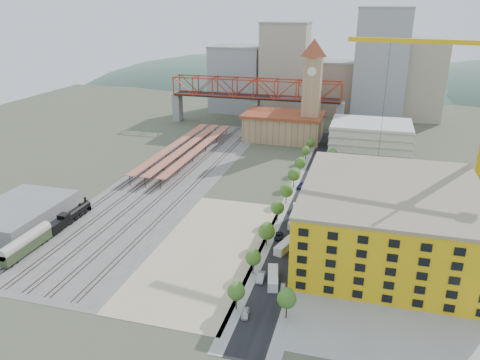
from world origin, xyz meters
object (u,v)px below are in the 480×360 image
(clock_tower, at_px, (312,82))
(construction_building, at_px, (389,220))
(tower_crane, at_px, (478,96))
(site_trailer_b, at_px, (285,246))
(car_0, at_px, (245,313))
(site_trailer_c, at_px, (295,221))
(locomotive, at_px, (71,216))
(site_trailer_a, at_px, (273,278))
(site_trailer_d, at_px, (299,211))
(coach, at_px, (26,244))

(clock_tower, bearing_deg, construction_building, -71.22)
(construction_building, height_order, tower_crane, tower_crane)
(site_trailer_b, bearing_deg, construction_building, 30.67)
(construction_building, distance_m, car_0, 47.60)
(site_trailer_b, distance_m, car_0, 30.72)
(construction_building, bearing_deg, car_0, -128.30)
(site_trailer_c, distance_m, car_0, 46.61)
(site_trailer_c, bearing_deg, construction_building, -15.54)
(locomotive, height_order, site_trailer_b, locomotive)
(construction_building, xyz_separation_m, car_0, (-29.00, -36.72, -8.75))
(locomotive, distance_m, car_0, 69.77)
(site_trailer_a, bearing_deg, car_0, -113.68)
(site_trailer_d, bearing_deg, site_trailer_b, -109.58)
(coach, relative_size, tower_crane, 0.29)
(site_trailer_c, relative_size, car_0, 2.22)
(site_trailer_b, bearing_deg, car_0, -78.26)
(tower_crane, bearing_deg, site_trailer_d, -164.63)
(clock_tower, bearing_deg, tower_crane, -51.14)
(locomotive, bearing_deg, car_0, -25.43)
(tower_crane, xyz_separation_m, site_trailer_b, (-47.97, -36.70, -36.48))
(construction_building, xyz_separation_m, tower_crane, (21.97, 30.54, 28.30))
(locomotive, height_order, site_trailer_d, locomotive)
(clock_tower, height_order, construction_building, clock_tower)
(locomotive, xyz_separation_m, coach, (0.00, -19.80, 0.97))
(clock_tower, relative_size, locomotive, 2.45)
(site_trailer_a, xyz_separation_m, site_trailer_d, (0.00, 39.86, -0.07))
(locomotive, bearing_deg, site_trailer_b, 0.53)
(locomotive, bearing_deg, clock_tower, 61.49)
(locomotive, height_order, coach, coach)
(site_trailer_b, bearing_deg, locomotive, -162.12)
(site_trailer_d, bearing_deg, tower_crane, -4.22)
(construction_building, bearing_deg, locomotive, -175.80)
(tower_crane, height_order, car_0, tower_crane)
(clock_tower, height_order, locomotive, clock_tower)
(construction_building, distance_m, site_trailer_a, 35.34)
(site_trailer_a, bearing_deg, site_trailer_c, 78.23)
(site_trailer_d, bearing_deg, site_trailer_c, -109.58)
(coach, xyz_separation_m, site_trailer_d, (66.00, 43.92, -1.78))
(site_trailer_d, bearing_deg, car_0, -112.76)
(coach, bearing_deg, site_trailer_b, 17.18)
(locomotive, relative_size, coach, 1.20)
(clock_tower, xyz_separation_m, tower_crane, (55.97, -69.45, 9.02))
(clock_tower, relative_size, car_0, 13.34)
(clock_tower, xyz_separation_m, site_trailer_a, (8.00, -122.49, -27.45))
(tower_crane, height_order, site_trailer_c, tower_crane)
(site_trailer_b, relative_size, car_0, 2.32)
(locomotive, relative_size, site_trailer_d, 2.48)
(tower_crane, relative_size, site_trailer_c, 7.07)
(site_trailer_b, xyz_separation_m, car_0, (-3.00, -30.56, -0.57))
(construction_building, bearing_deg, coach, -163.90)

